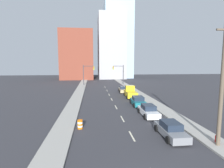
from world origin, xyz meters
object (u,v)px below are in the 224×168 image
at_px(sedan_white, 148,111).
at_px(sedan_teal, 138,101).
at_px(fire_hydrant, 216,139).
at_px(sedan_gray, 171,130).
at_px(utility_pole_right_near, 222,84).
at_px(sedan_tan, 123,89).
at_px(traffic_signal_left, 86,72).
at_px(traffic_signal_right, 120,72).
at_px(pickup_truck_yellow, 130,93).
at_px(traffic_barrel, 80,124).

height_order(sedan_white, sedan_teal, sedan_white).
bearing_deg(fire_hydrant, sedan_gray, 149.39).
xyz_separation_m(utility_pole_right_near, sedan_gray, (-2.98, 2.42, -4.62)).
xyz_separation_m(sedan_gray, sedan_tan, (0.08, 25.85, 0.01)).
height_order(fire_hydrant, sedan_white, sedan_white).
bearing_deg(utility_pole_right_near, traffic_signal_left, 105.71).
bearing_deg(sedan_teal, sedan_tan, 92.78).
height_order(traffic_signal_left, fire_hydrant, traffic_signal_left).
xyz_separation_m(traffic_signal_right, sedan_teal, (-1.56, -27.89, -3.44)).
height_order(traffic_signal_right, pickup_truck_yellow, traffic_signal_right).
bearing_deg(sedan_teal, traffic_signal_left, 110.69).
xyz_separation_m(traffic_barrel, fire_hydrant, (11.94, -4.99, -0.06)).
bearing_deg(sedan_gray, fire_hydrant, -30.79).
height_order(traffic_barrel, sedan_white, sedan_white).
xyz_separation_m(traffic_barrel, sedan_gray, (8.69, -3.07, 0.19)).
distance_m(fire_hydrant, sedan_white, 9.17).
bearing_deg(fire_hydrant, utility_pole_right_near, -117.98).
distance_m(utility_pole_right_near, sedan_gray, 6.01).
bearing_deg(sedan_white, fire_hydrant, -69.03).
bearing_deg(traffic_signal_left, sedan_gray, -77.35).
bearing_deg(sedan_gray, pickup_truck_yellow, 88.32).
distance_m(traffic_signal_left, sedan_white, 35.24).
height_order(traffic_signal_right, sedan_teal, traffic_signal_right).
xyz_separation_m(sedan_teal, sedan_tan, (-0.12, 13.21, -0.01)).
bearing_deg(traffic_signal_left, traffic_signal_right, 0.00).
height_order(utility_pole_right_near, sedan_tan, utility_pole_right_near).
distance_m(fire_hydrant, pickup_truck_yellow, 22.05).
height_order(utility_pole_right_near, sedan_teal, utility_pole_right_near).
height_order(utility_pole_right_near, sedan_gray, utility_pole_right_near).
xyz_separation_m(utility_pole_right_near, sedan_tan, (-2.90, 28.27, -4.60)).
height_order(pickup_truck_yellow, sedan_tan, pickup_truck_yellow).
xyz_separation_m(utility_pole_right_near, fire_hydrant, (0.27, 0.50, -4.87)).
bearing_deg(sedan_white, sedan_tan, 90.10).
distance_m(traffic_signal_left, utility_pole_right_near, 44.63).
bearing_deg(traffic_signal_right, sedan_gray, -92.49).
height_order(traffic_signal_left, traffic_barrel, traffic_signal_left).
bearing_deg(utility_pole_right_near, sedan_gray, 140.92).
relative_size(traffic_signal_right, utility_pole_right_near, 0.63).
height_order(utility_pole_right_near, sedan_white, utility_pole_right_near).
bearing_deg(traffic_barrel, traffic_signal_left, 90.62).
bearing_deg(utility_pole_right_near, sedan_white, 108.11).
distance_m(sedan_gray, sedan_tan, 25.85).
xyz_separation_m(sedan_white, sedan_tan, (0.07, 19.19, -0.01)).
distance_m(utility_pole_right_near, fire_hydrant, 4.90).
height_order(traffic_signal_right, sedan_gray, traffic_signal_right).
bearing_deg(sedan_white, utility_pole_right_near, -71.58).
xyz_separation_m(traffic_signal_left, traffic_signal_right, (10.85, 0.00, 0.00)).
distance_m(sedan_gray, sedan_teal, 12.63).
distance_m(traffic_signal_left, sedan_tan, 17.65).
height_order(utility_pole_right_near, traffic_barrel, utility_pole_right_near).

